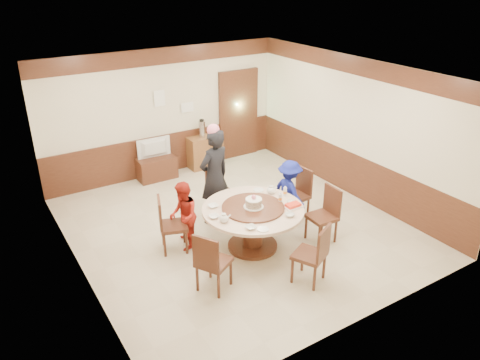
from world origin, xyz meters
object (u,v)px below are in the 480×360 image
birthday_cake (254,203)px  television (155,148)px  person_blue (289,192)px  side_cabinet (205,152)px  person_standing (214,177)px  thermos (202,129)px  shrimp_platter (293,206)px  tv_stand (157,168)px  banquet_table (253,220)px  person_red (183,216)px

birthday_cake → television: 3.51m
person_blue → side_cabinet: size_ratio=1.50×
person_standing → birthday_cake: bearing=81.1°
person_blue → television: size_ratio=1.59×
person_standing → thermos: size_ratio=4.75×
shrimp_platter → television: bearing=102.4°
person_blue → birthday_cake: size_ratio=3.63×
birthday_cake → thermos: size_ratio=0.87×
shrimp_platter → television: television is taller
tv_stand → television: size_ratio=1.13×
banquet_table → thermos: (0.92, 3.51, 0.41)m
television → shrimp_platter: bearing=103.9°
banquet_table → person_red: (-0.96, 0.63, 0.06)m
thermos → person_blue: bearing=-87.3°
person_standing → tv_stand: bearing=-99.5°
person_red → thermos: size_ratio=3.12×
tv_stand → television: bearing=0.0°
banquet_table → television: bearing=94.3°
banquet_table → side_cabinet: size_ratio=2.10×
person_red → banquet_table: bearing=78.1°
birthday_cake → television: bearing=94.3°
person_red → tv_stand: size_ratio=1.39×
person_blue → shrimp_platter: bearing=143.7°
person_standing → side_cabinet: 2.67m
tv_stand → television: (0.00, 0.00, 0.47)m
side_cabinet → thermos: 0.57m
side_cabinet → birthday_cake: bearing=-105.6°
person_standing → person_red: person_standing is taller
birthday_cake → side_cabinet: (0.98, 3.52, -0.48)m
person_red → television: 2.94m
person_standing → television: bearing=-99.5°
birthday_cake → shrimp_platter: 0.65m
person_blue → television: bearing=21.2°
person_red → person_blue: person_blue is taller
person_standing → person_red: size_ratio=1.53×
tv_stand → thermos: size_ratio=2.24×
shrimp_platter → person_standing: bearing=114.9°
person_blue → thermos: (-0.14, 3.10, 0.34)m
person_red → television: (0.70, 2.85, 0.13)m
banquet_table → shrimp_platter: (0.57, -0.32, 0.24)m
television → person_blue: bearing=114.9°
banquet_table → thermos: bearing=75.3°
person_standing → person_red: bearing=15.5°
birthday_cake → side_cabinet: 3.69m
person_blue → side_cabinet: 3.11m
tv_stand → birthday_cake: bearing=-85.7°
person_red → birthday_cake: size_ratio=3.58×
shrimp_platter → birthday_cake: bearing=151.9°
person_standing → television: person_standing is taller
thermos → person_red: bearing=-123.2°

